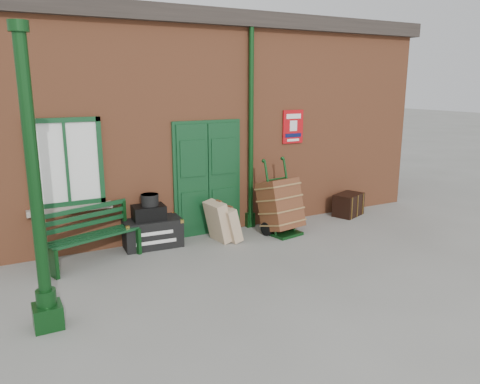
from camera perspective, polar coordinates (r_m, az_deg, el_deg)
ground at (r=8.40m, az=2.22°, el=-7.45°), size 80.00×80.00×0.00m
station_building at (r=11.04m, az=-7.04°, el=8.95°), size 10.30×4.30×4.36m
canopy_column at (r=5.98m, az=-23.41°, el=-2.97°), size 0.34×0.34×3.61m
bench at (r=8.25m, az=-17.73°, el=-4.90°), size 1.64×0.94×0.97m
houdini_trunk at (r=8.81m, az=-10.64°, el=-4.88°), size 1.08×0.65×0.52m
strongbox at (r=8.68m, az=-11.06°, el=-2.47°), size 0.60×0.46×0.26m
hatbox at (r=8.63m, az=-10.94°, el=-0.94°), size 0.34×0.34×0.21m
suitcase_back at (r=8.90m, az=-2.68°, el=-3.58°), size 0.43×0.58×0.79m
suitcase_front at (r=8.91m, az=-1.35°, el=-3.93°), size 0.40×0.52×0.68m
porter_trolley at (r=9.34m, az=4.97°, el=-1.68°), size 0.83×0.88×1.47m
dark_trunk at (r=10.93m, az=13.07°, el=-1.51°), size 0.81×0.68×0.50m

